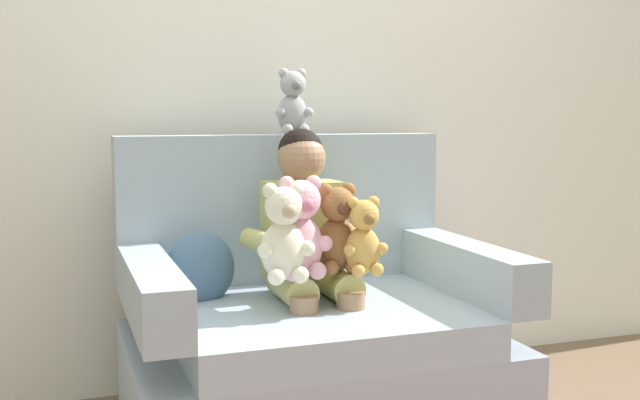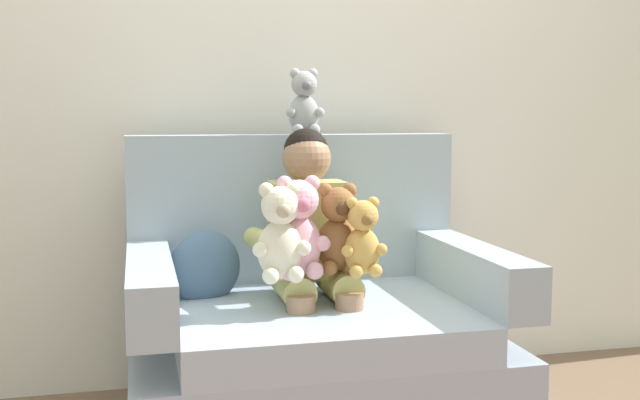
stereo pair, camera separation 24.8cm
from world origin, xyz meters
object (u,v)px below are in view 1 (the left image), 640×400
plush_pink (301,230)px  throw_pillow (200,270)px  plush_grey_on_backrest (293,104)px  armchair (310,339)px  seated_child (308,237)px  plush_cream (284,236)px  plush_honey (363,238)px  plush_brown (337,231)px

plush_pink → throw_pillow: plush_pink is taller
plush_pink → plush_grey_on_backrest: size_ratio=1.32×
plush_grey_on_backrest → throw_pillow: 0.72m
armchair → plush_grey_on_backrest: bearing=82.5°
seated_child → throw_pillow: seated_child is taller
armchair → plush_cream: (-0.14, -0.18, 0.40)m
armchair → plush_cream: bearing=-129.4°
plush_pink → throw_pillow: 0.41m
plush_honey → throw_pillow: (-0.48, 0.29, -0.13)m
armchair → seated_child: (0.00, 0.03, 0.35)m
plush_brown → plush_cream: bearing=177.6°
seated_child → plush_pink: (-0.08, -0.16, 0.05)m
armchair → plush_grey_on_backrest: (0.04, 0.33, 0.81)m
plush_grey_on_backrest → plush_pink: bearing=-119.0°
plush_pink → plush_grey_on_backrest: bearing=89.1°
plush_grey_on_backrest → plush_honey: bearing=-94.8°
plush_cream → plush_brown: bearing=34.7°
plush_brown → plush_cream: 0.22m
seated_child → plush_grey_on_backrest: (0.04, 0.30, 0.45)m
seated_child → plush_brown: 0.14m
plush_brown → seated_child: bearing=92.7°
seated_child → plush_honey: seated_child is taller
armchair → throw_pillow: size_ratio=4.73×
seated_child → plush_brown: bearing=-63.9°
seated_child → plush_brown: (0.06, -0.13, 0.04)m
plush_brown → plush_pink: plush_pink is taller
seated_child → plush_honey: bearing=-56.2°
armchair → throw_pillow: armchair is taller
plush_brown → plush_grey_on_backrest: bearing=70.0°
plush_brown → plush_grey_on_backrest: size_ratio=1.19×
plush_brown → plush_cream: (-0.21, -0.07, 0.01)m
armchair → plush_pink: 0.43m
armchair → plush_brown: 0.41m
plush_honey → throw_pillow: plush_honey is taller
throw_pillow → seated_child: bearing=-15.1°
armchair → plush_brown: size_ratio=4.15×
plush_pink → plush_honey: bearing=5.3°
plush_brown → plush_grey_on_backrest: 0.60m
armchair → plush_pink: armchair is taller
seated_child → throw_pillow: size_ratio=3.17×
plush_cream → throw_pillow: 0.40m
seated_child → throw_pillow: (-0.36, 0.10, -0.11)m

